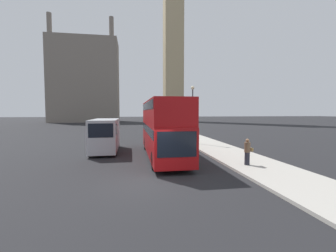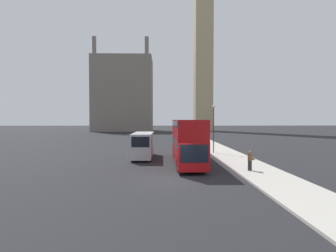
# 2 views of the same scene
# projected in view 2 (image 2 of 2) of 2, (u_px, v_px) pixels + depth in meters

# --- Properties ---
(ground_plane) EXTENTS (300.00, 300.00, 0.00)m
(ground_plane) POSITION_uv_depth(u_px,v_px,m) (174.00, 180.00, 15.81)
(ground_plane) COLOR black
(sidewalk_strip) EXTENTS (3.84, 120.00, 0.15)m
(sidewalk_strip) POSITION_uv_depth(u_px,v_px,m) (272.00, 178.00, 15.95)
(sidewalk_strip) COLOR #ADA89E
(sidewalk_strip) RESTS_ON ground_plane
(clock_tower) EXTENTS (7.07, 7.24, 72.72)m
(clock_tower) POSITION_uv_depth(u_px,v_px,m) (203.00, 33.00, 85.69)
(clock_tower) COLOR tan
(clock_tower) RESTS_ON ground_plane
(building_block_distant) EXTENTS (21.87, 12.11, 33.73)m
(building_block_distant) POSITION_uv_depth(u_px,v_px,m) (123.00, 94.00, 85.24)
(building_block_distant) COLOR slate
(building_block_distant) RESTS_ON ground_plane
(red_double_decker_bus) EXTENTS (2.44, 10.56, 4.23)m
(red_double_decker_bus) POSITION_uv_depth(u_px,v_px,m) (187.00, 139.00, 21.95)
(red_double_decker_bus) COLOR #A80F11
(red_double_decker_bus) RESTS_ON ground_plane
(white_van) EXTENTS (2.12, 5.83, 2.79)m
(white_van) POSITION_uv_depth(u_px,v_px,m) (143.00, 145.00, 24.76)
(white_van) COLOR #B2B7BC
(white_van) RESTS_ON ground_plane
(pedestrian) EXTENTS (0.52, 0.36, 1.62)m
(pedestrian) POSITION_uv_depth(u_px,v_px,m) (250.00, 160.00, 18.06)
(pedestrian) COLOR #23232D
(pedestrian) RESTS_ON sidewalk_strip
(street_lamp) EXTENTS (0.36, 0.36, 5.93)m
(street_lamp) POSITION_uv_depth(u_px,v_px,m) (214.00, 122.00, 27.77)
(street_lamp) COLOR #38383D
(street_lamp) RESTS_ON sidewalk_strip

